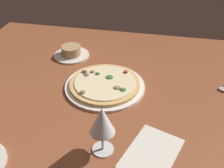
{
  "coord_description": "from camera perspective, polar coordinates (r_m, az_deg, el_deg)",
  "views": [
    {
      "loc": [
        13.39,
        -80.87,
        66.73
      ],
      "look_at": [
        -3.16,
        1.57,
        7.0
      ],
      "focal_mm": 43.77,
      "sensor_mm": 36.0,
      "label": 1
    }
  ],
  "objects": [
    {
      "name": "dining_table",
      "position": [
        1.04,
        1.53,
        -2.92
      ],
      "size": [
        150.0,
        110.0,
        4.0
      ],
      "primitive_type": "cube",
      "color": "brown",
      "rests_on": "ground"
    },
    {
      "name": "pizza_main",
      "position": [
        1.06,
        -1.51,
        -0.11
      ],
      "size": [
        31.05,
        31.05,
        3.38
      ],
      "color": "white",
      "rests_on": "dining_table"
    },
    {
      "name": "ramekin_on_saucer",
      "position": [
        1.28,
        -8.49,
        6.57
      ],
      "size": [
        16.15,
        16.15,
        4.97
      ],
      "color": "silver",
      "rests_on": "dining_table"
    },
    {
      "name": "wine_glass_far",
      "position": [
        0.75,
        -1.94,
        -7.94
      ],
      "size": [
        7.25,
        7.25,
        16.04
      ],
      "color": "silver",
      "rests_on": "dining_table"
    },
    {
      "name": "paper_menu",
      "position": [
        0.83,
        8.26,
        -14.13
      ],
      "size": [
        19.34,
        23.11,
        0.3
      ],
      "primitive_type": "cube",
      "rotation": [
        0.0,
        0.0,
        -0.35
      ],
      "color": "silver",
      "rests_on": "dining_table"
    },
    {
      "name": "spoon",
      "position": [
        1.14,
        22.4,
        -0.72
      ],
      "size": [
        5.66,
        10.78,
        1.0
      ],
      "color": "silver",
      "rests_on": "dining_table"
    }
  ]
}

